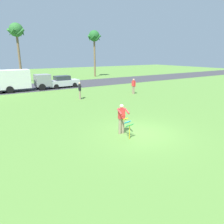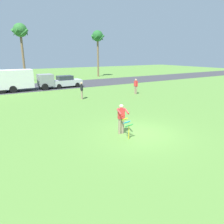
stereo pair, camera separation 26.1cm
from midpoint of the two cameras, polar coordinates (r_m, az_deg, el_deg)
ground_plane at (r=12.24m, az=7.13°, el=-5.80°), size 120.00×120.00×0.00m
road_strip at (r=31.34m, az=-18.83°, el=6.60°), size 120.00×8.00×0.01m
person_kite_flyer at (r=11.82m, az=2.02°, el=-1.59°), size 0.65×0.73×1.73m
kite_held at (r=11.19m, az=3.58°, el=-3.08°), size 0.53×0.67×1.25m
parked_truck_grey_van at (r=28.20m, az=-24.44°, el=8.02°), size 6.71×2.13×2.62m
parked_car_silver at (r=29.60m, az=-13.47°, el=8.02°), size 4.24×1.91×1.60m
palm_tree_right_near at (r=37.82m, az=-24.81°, el=19.07°), size 2.58×2.71×9.11m
palm_tree_centre_far at (r=43.35m, az=-5.06°, el=19.48°), size 2.58×2.71×8.90m
person_walker_near at (r=21.36m, az=-9.15°, el=5.92°), size 0.30×0.55×1.73m
person_walker_far at (r=24.14m, az=5.59°, el=7.13°), size 0.29×0.56×1.73m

